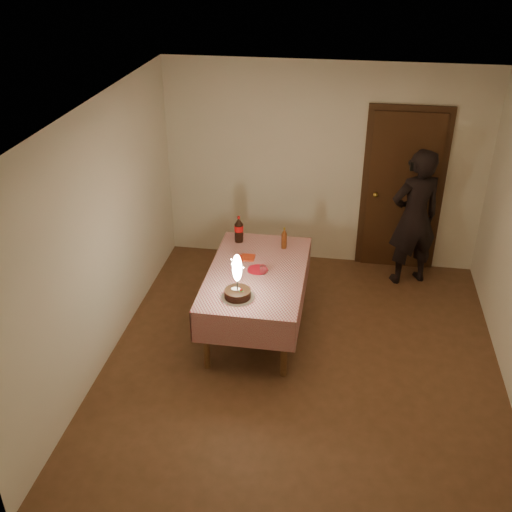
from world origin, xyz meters
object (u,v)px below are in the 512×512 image
dining_table (257,279)px  clear_cup (263,270)px  red_cup (238,260)px  photographer (414,218)px  birthday_cake (237,287)px  cola_bottle (239,229)px  red_plate (258,270)px  amber_bottle_right (284,239)px

dining_table → clear_cup: (0.07, -0.03, 0.14)m
red_cup → photographer: 2.28m
birthday_cake → red_cup: 0.67m
clear_cup → cola_bottle: bearing=119.7°
red_plate → cola_bottle: cola_bottle is taller
birthday_cake → red_cup: size_ratio=4.79×
birthday_cake → clear_cup: birthday_cake is taller
clear_cup → cola_bottle: (-0.38, 0.67, 0.11)m
birthday_cake → red_plate: 0.58m
cola_bottle → dining_table: bearing=-64.1°
birthday_cake → photographer: (1.81, 1.86, 0.01)m
birthday_cake → cola_bottle: birthday_cake is taller
photographer → clear_cup: bearing=-140.1°
red_cup → amber_bottle_right: amber_bottle_right is taller
red_plate → photographer: (1.70, 1.30, 0.13)m
clear_cup → photographer: size_ratio=0.05×
birthday_cake → cola_bottle: size_ratio=1.51×
red_cup → amber_bottle_right: size_ratio=0.39×
red_plate → photographer: size_ratio=0.13×
dining_table → amber_bottle_right: (0.22, 0.57, 0.22)m
red_plate → clear_cup: clear_cup is taller
amber_bottle_right → photographer: 1.67m
birthday_cake → cola_bottle: 1.19m
red_plate → birthday_cake: bearing=-101.2°
dining_table → clear_cup: 0.16m
red_plate → red_cup: bearing=157.1°
dining_table → red_cup: size_ratio=17.20×
dining_table → amber_bottle_right: amber_bottle_right is taller
clear_cup → amber_bottle_right: (0.15, 0.60, 0.07)m
red_cup → cola_bottle: size_ratio=0.31×
red_plate → dining_table: bearing=-99.1°
red_cup → red_plate: bearing=-22.9°
birthday_cake → red_cup: bearing=100.2°
dining_table → cola_bottle: bearing=115.9°
dining_table → birthday_cake: bearing=-101.3°
red_cup → amber_bottle_right: (0.45, 0.44, 0.07)m
red_cup → clear_cup: 0.34m
dining_table → birthday_cake: 0.58m
red_plate → amber_bottle_right: amber_bottle_right is taller
red_cup → cola_bottle: cola_bottle is taller
birthday_cake → amber_bottle_right: birthday_cake is taller
red_plate → clear_cup: size_ratio=2.44×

